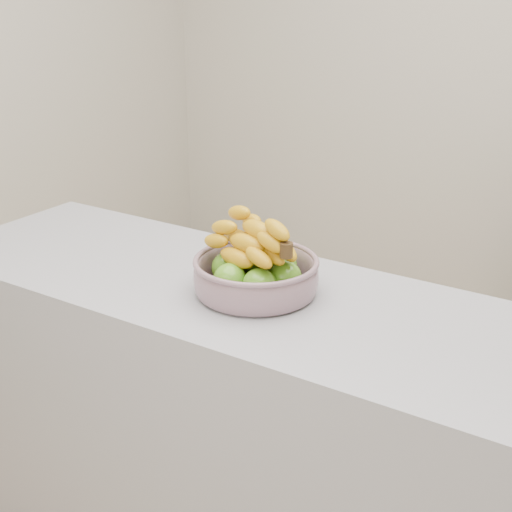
{
  "coord_description": "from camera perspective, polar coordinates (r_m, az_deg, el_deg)",
  "views": [
    {
      "loc": [
        0.86,
        -1.65,
        1.66
      ],
      "look_at": [
        -0.02,
        -0.26,
        1.0
      ],
      "focal_mm": 50.0,
      "sensor_mm": 36.0,
      "label": 1
    }
  ],
  "objects": [
    {
      "name": "counter",
      "position": [
        2.03,
        0.6,
        -14.71
      ],
      "size": [
        2.0,
        0.6,
        0.9
      ],
      "primitive_type": "cube",
      "color": "gray",
      "rests_on": "ground"
    },
    {
      "name": "fruit_bowl",
      "position": [
        1.79,
        -0.01,
        -1.17
      ],
      "size": [
        0.32,
        0.32,
        0.19
      ],
      "rotation": [
        0.0,
        0.0,
        -0.38
      ],
      "color": "#8A97A6",
      "rests_on": "counter"
    }
  ]
}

